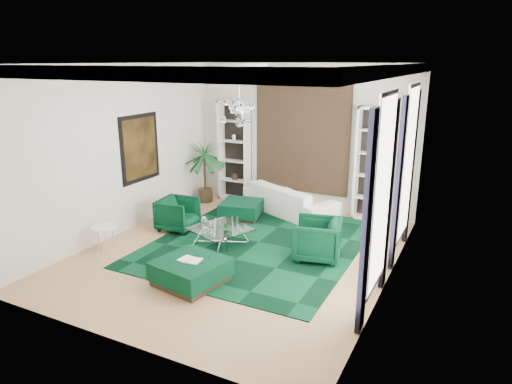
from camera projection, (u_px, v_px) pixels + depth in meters
The scene contains 30 objects.
floor at pixel (239, 253), 9.48m from camera, with size 6.00×7.00×0.02m, color tan.
ceiling at pixel (237, 62), 8.42m from camera, with size 6.00×7.00×0.02m, color white.
wall_back at pixel (303, 137), 11.96m from camera, with size 6.00×0.02×3.80m, color silver.
wall_front at pixel (108, 216), 5.94m from camera, with size 6.00×0.02×3.80m, color silver.
wall_left at pixel (121, 150), 10.25m from camera, with size 0.02×7.00×3.80m, color silver.
wall_right at pixel (395, 181), 7.65m from camera, with size 0.02×7.00×3.80m, color silver.
crown_molding at pixel (237, 69), 8.45m from camera, with size 6.00×7.00×0.18m, color white, non-canonical shape.
ceiling_medallion at pixel (245, 65), 8.69m from camera, with size 0.90×0.90×0.05m, color white.
tapestry at pixel (302, 138), 11.92m from camera, with size 2.50×0.06×2.80m, color black.
shelving_left at pixel (234, 151), 12.77m from camera, with size 0.90×0.38×2.80m, color white, non-canonical shape.
shelving_right at pixel (374, 165), 11.09m from camera, with size 0.90×0.38×2.80m, color white, non-canonical shape.
painting at pixel (140, 148), 10.76m from camera, with size 0.04×1.30×1.60m, color black.
window_near at pixel (382, 194), 6.89m from camera, with size 0.03×1.10×2.90m, color white.
curtain_near_a at pixel (366, 226), 6.30m from camera, with size 0.07×0.30×3.25m, color black.
curtain_near_b at pixel (389, 197), 7.64m from camera, with size 0.07×0.30×3.25m, color black.
window_far at pixel (408, 164), 8.95m from camera, with size 0.03×1.10×2.90m, color white.
curtain_far_a at pixel (398, 185), 8.36m from camera, with size 0.07×0.30×3.25m, color black.
curtain_far_b at pixel (411, 168), 9.70m from camera, with size 0.07×0.30×3.25m, color black.
rug at pixel (259, 242), 10.00m from camera, with size 4.20×5.00×0.02m, color black.
sofa at pixel (289, 199), 11.80m from camera, with size 2.62×1.02×0.76m, color white.
armchair_left at pixel (178, 214), 10.69m from camera, with size 0.81×0.83×0.76m, color black.
armchair_right at pixel (317, 239), 9.09m from camera, with size 0.89×0.91×0.83m, color black.
coffee_table at pixel (220, 237), 9.84m from camera, with size 1.10×1.10×0.38m, color white, non-canonical shape.
ottoman_side at pixel (241, 210), 11.55m from camera, with size 0.95×0.95×0.42m, color black.
ottoman_front at pixel (191, 272), 8.14m from camera, with size 1.10×1.10×0.44m, color black.
book at pixel (190, 260), 8.07m from camera, with size 0.41×0.27×0.03m, color white.
side_table at pixel (106, 239), 9.53m from camera, with size 0.54×0.54×0.52m, color white.
palm at pixel (205, 163), 12.62m from camera, with size 1.39×1.39×2.22m, color #154F25, non-canonical shape.
chandelier at pixel (239, 112), 9.22m from camera, with size 0.84×0.84×0.76m, color white, non-canonical shape.
table_plant at pixel (226, 229), 9.43m from camera, with size 0.13×0.11×0.24m, color #154F25.
Camera 1 is at (4.26, -7.66, 3.85)m, focal length 32.00 mm.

